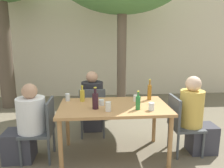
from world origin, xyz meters
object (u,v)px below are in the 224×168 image
at_px(dining_table_front, 114,111).
at_px(patio_chair_0, 43,126).
at_px(person_seated_0, 26,126).
at_px(drinking_glass_0, 68,97).
at_px(green_bottle_1, 138,102).
at_px(person_seated_1, 196,119).
at_px(amber_bottle_3, 149,92).
at_px(drinking_glass_4, 151,107).
at_px(person_seated_2, 93,104).
at_px(drinking_glass_2, 136,98).
at_px(drinking_glass_3, 101,102).
at_px(wine_bottle_2, 95,100).
at_px(patio_chair_1, 181,122).
at_px(oil_cruet_0, 82,95).
at_px(patio_chair_2, 93,110).
at_px(drinking_glass_1, 108,107).

bearing_deg(dining_table_front, patio_chair_0, 180.00).
bearing_deg(person_seated_0, drinking_glass_0, 118.02).
bearing_deg(green_bottle_1, person_seated_1, 12.14).
xyz_separation_m(amber_bottle_3, drinking_glass_4, (-0.10, -0.50, -0.07)).
relative_size(person_seated_2, drinking_glass_2, 11.93).
bearing_deg(person_seated_0, drinking_glass_3, 91.70).
height_order(person_seated_2, wine_bottle_2, person_seated_2).
relative_size(patio_chair_0, patio_chair_1, 1.00).
bearing_deg(dining_table_front, drinking_glass_2, 27.47).
distance_m(patio_chair_0, amber_bottle_3, 1.65).
height_order(oil_cruet_0, drinking_glass_3, oil_cruet_0).
bearing_deg(drinking_glass_0, oil_cruet_0, -10.41).
relative_size(patio_chair_2, person_seated_0, 0.79).
relative_size(drinking_glass_1, drinking_glass_2, 1.32).
relative_size(drinking_glass_3, drinking_glass_4, 0.77).
distance_m(patio_chair_1, person_seated_1, 0.23).
bearing_deg(person_seated_0, dining_table_front, 90.00).
bearing_deg(drinking_glass_4, wine_bottle_2, 170.20).
distance_m(person_seated_1, amber_bottle_3, 0.80).
xyz_separation_m(wine_bottle_2, amber_bottle_3, (0.84, 0.37, 0.01)).
relative_size(patio_chair_0, amber_bottle_3, 2.73).
distance_m(patio_chair_2, wine_bottle_2, 0.90).
relative_size(patio_chair_0, person_seated_2, 0.77).
bearing_deg(amber_bottle_3, green_bottle_1, -121.03).
bearing_deg(dining_table_front, patio_chair_1, 0.00).
xyz_separation_m(patio_chair_1, drinking_glass_3, (-1.18, 0.03, 0.32)).
bearing_deg(person_seated_2, wine_bottle_2, 92.64).
relative_size(patio_chair_2, oil_cruet_0, 3.62).
xyz_separation_m(oil_cruet_0, wine_bottle_2, (0.19, -0.38, 0.02)).
relative_size(person_seated_2, green_bottle_1, 4.52).
distance_m(dining_table_front, amber_bottle_3, 0.66).
distance_m(dining_table_front, person_seated_1, 1.25).
height_order(patio_chair_1, person_seated_1, person_seated_1).
xyz_separation_m(patio_chair_2, green_bottle_1, (0.62, -0.88, 0.38)).
bearing_deg(person_seated_0, patio_chair_1, 90.00).
relative_size(dining_table_front, drinking_glass_2, 16.01).
distance_m(person_seated_0, drinking_glass_4, 1.76).
bearing_deg(person_seated_1, patio_chair_2, 66.33).
relative_size(patio_chair_0, drinking_glass_2, 9.15).
relative_size(oil_cruet_0, green_bottle_1, 0.96).
distance_m(patio_chair_2, person_seated_0, 1.15).
height_order(person_seated_1, person_seated_2, person_seated_1).
height_order(patio_chair_1, green_bottle_1, green_bottle_1).
relative_size(amber_bottle_3, drinking_glass_2, 3.35).
distance_m(person_seated_2, drinking_glass_1, 1.21).
xyz_separation_m(person_seated_2, oil_cruet_0, (-0.15, -0.65, 0.35)).
xyz_separation_m(green_bottle_1, drinking_glass_1, (-0.40, -0.04, -0.04)).
relative_size(wine_bottle_2, drinking_glass_4, 2.85).
xyz_separation_m(person_seated_1, drinking_glass_4, (-0.76, -0.25, 0.30)).
bearing_deg(person_seated_1, drinking_glass_2, 78.29).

